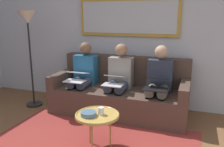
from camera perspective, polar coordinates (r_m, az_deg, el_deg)
The scene contains 13 objects.
wall_rear at distance 4.25m, azimuth 4.13°, elevation 9.97°, with size 6.00×0.12×2.60m, color #B7BCC6.
couch at distance 3.98m, azimuth 2.02°, elevation -4.80°, with size 2.20×0.90×0.90m.
framed_mirror at distance 4.15m, azimuth 3.83°, elevation 13.35°, with size 1.75×0.05×0.63m.
coffee_table at distance 2.84m, azimuth -3.58°, elevation -10.10°, with size 0.52×0.52×0.46m.
cup at distance 2.81m, azimuth -2.66°, elevation -9.00°, with size 0.07×0.07×0.09m, color silver.
bowl at distance 2.79m, azimuth -5.66°, elevation -9.64°, with size 0.18×0.18×0.05m, color slate.
person_left at distance 3.70m, azimuth 11.24°, elevation -1.71°, with size 0.38×0.58×1.14m.
laptop_black at distance 3.46m, azimuth 10.66°, elevation -2.35°, with size 0.33×0.37×0.16m.
person_middle at distance 3.83m, azimuth 1.75°, elevation -0.89°, with size 0.38×0.58×1.14m.
laptop_silver at distance 3.60m, azimuth 0.55°, elevation -1.56°, with size 0.31×0.33×0.14m.
person_right at distance 4.07m, azimuth -6.87°, elevation -0.12°, with size 0.38×0.58×1.14m.
laptop_white at distance 3.85m, azimuth -8.50°, elevation -0.68°, with size 0.33×0.34×0.14m.
standing_lamp at distance 4.28m, azimuth -19.55°, elevation 10.22°, with size 0.32×0.32×1.66m.
Camera 1 is at (-1.13, 1.48, 1.57)m, focal length 37.97 mm.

